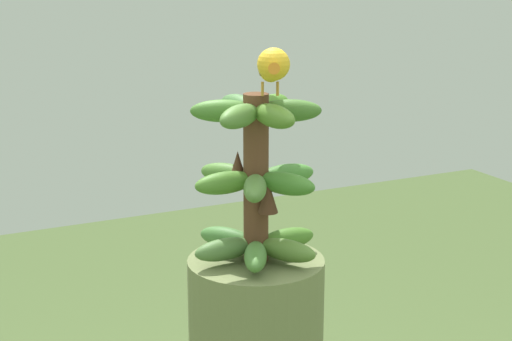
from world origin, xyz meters
TOP-DOWN VIEW (x-y plane):
  - banana_bunch at (0.00, -0.00)m, footprint 0.23×0.24m
  - perched_bird at (0.05, 0.01)m, footprint 0.19×0.10m

SIDE VIEW (x-z plane):
  - banana_bunch at x=0.00m, z-range 1.23..1.53m
  - perched_bird at x=0.05m, z-range 1.54..1.63m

